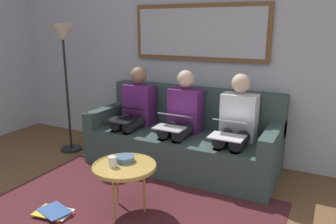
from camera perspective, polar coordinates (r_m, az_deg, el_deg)
The scene contains 15 objects.
wall_rear at distance 4.18m, azimuth 5.76°, elevation 10.12°, with size 6.00×0.12×2.60m, color #B7BCC6.
area_rug at distance 3.08m, azimuth -7.61°, elevation -17.24°, with size 2.60×1.80×0.01m, color #4C1E23.
couch at distance 3.95m, azimuth 2.79°, elevation -4.81°, with size 2.20×0.90×0.90m.
framed_mirror at distance 4.08m, azimuth 5.34°, elevation 13.54°, with size 1.71×0.05×0.67m.
coffee_table at distance 2.92m, azimuth -7.55°, elevation -9.43°, with size 0.56×0.56×0.47m.
cup at distance 2.89m, azimuth -9.60°, elevation -8.47°, with size 0.07×0.07×0.09m, color silver.
bowl at distance 2.98m, azimuth -7.49°, elevation -8.04°, with size 0.17×0.17×0.05m, color slate.
person_left at distance 3.59m, azimuth 11.73°, elevation -2.12°, with size 0.38×0.58×1.14m.
laptop_white at distance 3.36m, azimuth 10.66°, elevation -2.74°, with size 0.34×0.39×0.17m.
person_middle at distance 3.80m, azimuth 2.41°, elevation -0.88°, with size 0.38×0.58×1.14m.
laptop_silver at distance 3.58m, azimuth 0.79°, elevation -1.51°, with size 0.33×0.35×0.15m.
person_right at distance 4.10m, azimuth -5.73°, elevation 0.22°, with size 0.38×0.58×1.14m.
laptop_black at distance 3.91m, azimuth -7.58°, elevation -0.20°, with size 0.32×0.39×0.17m.
magazine_stack at distance 3.22m, azimuth -19.06°, elevation -16.07°, with size 0.34×0.28×0.04m.
standing_lamp at distance 4.40m, azimuth -17.64°, elevation 10.67°, with size 0.32×0.32×1.66m.
Camera 1 is at (-1.53, 1.27, 1.62)m, focal length 35.20 mm.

